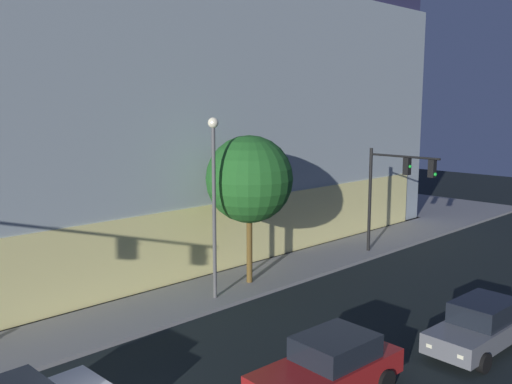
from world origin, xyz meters
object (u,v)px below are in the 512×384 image
sidewalk_tree (249,179)px  car_red (329,367)px  modern_building (105,103)px  street_lamp_sidewalk (214,186)px  car_grey (480,326)px  traffic_light_far_corner (395,180)px

sidewalk_tree → car_red: size_ratio=1.40×
modern_building → sidewalk_tree: (-1.69, -15.75, -3.45)m
modern_building → street_lamp_sidewalk: size_ratio=4.63×
street_lamp_sidewalk → sidewalk_tree: bearing=11.4°
sidewalk_tree → car_grey: bearing=-85.5°
car_grey → sidewalk_tree: bearing=94.5°
sidewalk_tree → car_grey: size_ratio=1.50×
traffic_light_far_corner → sidewalk_tree: 9.05m
sidewalk_tree → modern_building: bearing=83.9°
sidewalk_tree → car_red: sidewalk_tree is taller
traffic_light_far_corner → car_red: traffic_light_far_corner is taller
modern_building → car_red: modern_building is taller
traffic_light_far_corner → sidewalk_tree: sidewalk_tree is taller
sidewalk_tree → car_red: bearing=-120.8°
street_lamp_sidewalk → modern_building: bearing=75.5°
traffic_light_far_corner → car_grey: size_ratio=1.28×
traffic_light_far_corner → car_grey: 12.03m
modern_building → car_red: 26.67m
modern_building → traffic_light_far_corner: bearing=-68.5°
modern_building → street_lamp_sidewalk: bearing=-104.5°
traffic_light_far_corner → street_lamp_sidewalk: 11.42m
car_grey → modern_building: bearing=88.1°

